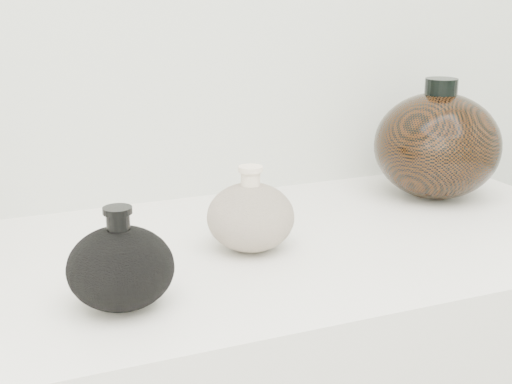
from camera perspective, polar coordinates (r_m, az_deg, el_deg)
name	(u,v)px	position (r m, az deg, el deg)	size (l,w,h in m)	color
black_gourd_vase	(121,267)	(0.80, -10.77, -5.93)	(0.14, 0.14, 0.12)	black
cream_gourd_vase	(251,216)	(0.95, -0.44, -1.95)	(0.13, 0.13, 0.12)	beige
right_round_pot	(437,145)	(1.21, 14.28, 3.66)	(0.25, 0.25, 0.20)	black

